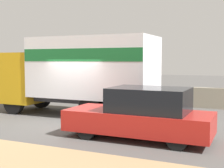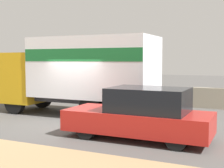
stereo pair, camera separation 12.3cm
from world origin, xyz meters
The scene contains 4 objects.
ground_plane centered at (0.00, 0.00, 0.00)m, with size 80.00×80.00×0.00m, color #514F4C.
stone_wall_backdrop centered at (0.00, 6.32, 0.53)m, with size 60.00×0.35×1.05m.
box_truck centered at (-0.41, 1.85, 2.03)m, with size 7.17×2.52×3.46m.
car_hatchback centered at (3.46, -1.03, 0.78)m, with size 4.58×1.81×1.63m.
Camera 2 is at (6.70, -10.16, 2.50)m, focal length 50.00 mm.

